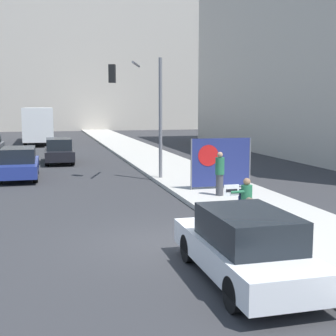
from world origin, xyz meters
The scene contains 12 objects.
ground_plane centered at (0.00, 0.00, 0.00)m, with size 160.00×160.00×0.00m, color #303033.
sidewalk_curb centered at (3.89, 15.00, 0.08)m, with size 3.86×90.00×0.17m, color #B7B2A8.
building_backdrop_far centered at (-2.00, 62.11, 18.23)m, with size 52.00×12.00×36.47m.
building_backdrop_right centered at (17.42, 18.98, 8.18)m, with size 10.00×32.00×16.37m.
seated_protester centered at (2.98, 1.48, 0.81)m, with size 0.97×0.77×1.20m.
jogger_on_sidewalk centered at (3.42, 4.97, 1.01)m, with size 0.34×0.34×1.66m.
protest_banner centered at (3.99, 6.38, 1.26)m, with size 2.61×0.06×2.07m.
traffic_light_pole centered at (1.52, 10.18, 3.89)m, with size 2.41×2.18×5.58m.
parked_car_curbside centered at (0.95, -2.97, 0.73)m, with size 1.74×4.37×1.47m.
car_on_road_nearest centered at (-4.21, 12.27, 0.76)m, with size 1.78×4.73×1.54m.
car_on_road_midblock centered at (-2.15, 18.31, 0.76)m, with size 1.73×4.48×1.54m.
city_bus_on_road centered at (-3.56, 35.09, 1.93)m, with size 2.60×11.15×3.36m.
Camera 1 is at (-2.85, -11.42, 3.54)m, focal length 50.00 mm.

